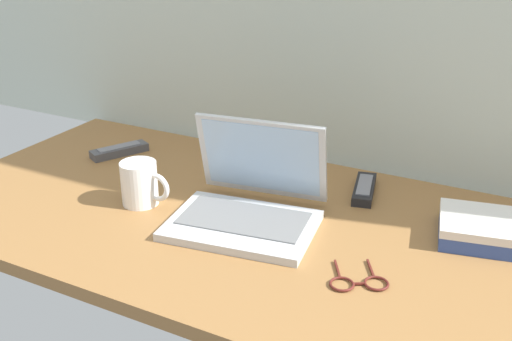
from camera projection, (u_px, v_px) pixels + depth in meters
desk at (259, 227)px, 1.35m from camera, size 1.60×0.76×0.03m
laptop at (249, 201)px, 1.33m from camera, size 0.34×0.32×0.21m
coffee_mug at (140, 183)px, 1.40m from camera, size 0.13×0.08×0.10m
remote_control_near at (119, 150)px, 1.70m from camera, size 0.11×0.16×0.02m
remote_control_far at (364, 189)px, 1.47m from camera, size 0.08×0.17×0.02m
eyeglasses at (359, 282)px, 1.11m from camera, size 0.13×0.14×0.01m
book_stack at (478, 228)px, 1.26m from camera, size 0.19×0.18×0.05m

